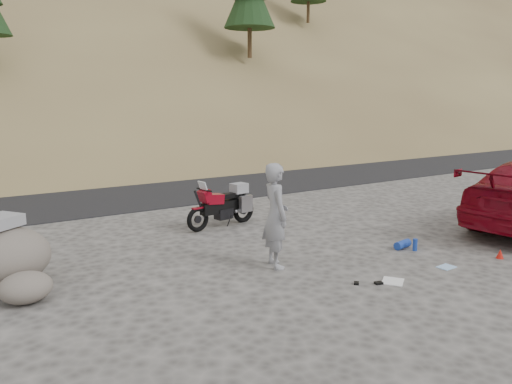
% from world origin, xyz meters
% --- Properties ---
extents(ground, '(140.00, 140.00, 0.00)m').
position_xyz_m(ground, '(0.00, 0.00, 0.00)').
color(ground, '#484643').
rests_on(ground, ground).
extents(road, '(120.00, 7.00, 0.05)m').
position_xyz_m(road, '(0.00, 9.00, 0.00)').
color(road, black).
rests_on(road, ground).
extents(hillside, '(120.00, 73.00, 46.72)m').
position_xyz_m(hillside, '(-0.05, 40.88, 11.08)').
color(hillside, brown).
rests_on(hillside, ground).
extents(motorcycle, '(1.99, 0.78, 1.19)m').
position_xyz_m(motorcycle, '(-0.01, 2.97, 0.51)').
color(motorcycle, black).
rests_on(motorcycle, ground).
extents(man, '(0.61, 0.79, 1.92)m').
position_xyz_m(man, '(-0.62, -0.10, 0.00)').
color(man, gray).
rests_on(man, ground).
extents(boulder, '(1.95, 1.84, 1.18)m').
position_xyz_m(boulder, '(-4.99, 1.44, 0.52)').
color(boulder, '#5C564F').
rests_on(boulder, ground).
extents(small_rock, '(1.01, 0.97, 0.47)m').
position_xyz_m(small_rock, '(-4.76, 0.54, 0.24)').
color(small_rock, '#5C564F').
rests_on(small_rock, ground).
extents(gear_white_cloth, '(0.51, 0.50, 0.01)m').
position_xyz_m(gear_white_cloth, '(0.63, -1.81, 0.01)').
color(gear_white_cloth, white).
rests_on(gear_white_cloth, ground).
extents(gear_blue_mat, '(0.44, 0.24, 0.17)m').
position_xyz_m(gear_blue_mat, '(2.24, -0.58, 0.08)').
color(gear_blue_mat, '#1A3A9E').
rests_on(gear_blue_mat, ground).
extents(gear_bottle, '(0.12, 0.12, 0.25)m').
position_xyz_m(gear_bottle, '(2.32, -0.83, 0.12)').
color(gear_bottle, '#1A3A9E').
rests_on(gear_bottle, ground).
extents(gear_funnel, '(0.16, 0.16, 0.18)m').
position_xyz_m(gear_funnel, '(3.33, -2.03, 0.09)').
color(gear_funnel, red).
rests_on(gear_funnel, ground).
extents(gear_glove_a, '(0.15, 0.12, 0.04)m').
position_xyz_m(gear_glove_a, '(0.34, -1.76, 0.02)').
color(gear_glove_a, black).
rests_on(gear_glove_a, ground).
extents(gear_glove_b, '(0.13, 0.13, 0.04)m').
position_xyz_m(gear_glove_b, '(0.02, -1.57, 0.02)').
color(gear_glove_b, black).
rests_on(gear_glove_b, ground).
extents(gear_blue_cloth, '(0.34, 0.26, 0.01)m').
position_xyz_m(gear_blue_cloth, '(2.01, -1.82, 0.01)').
color(gear_blue_cloth, '#9CC7F2').
rests_on(gear_blue_cloth, ground).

